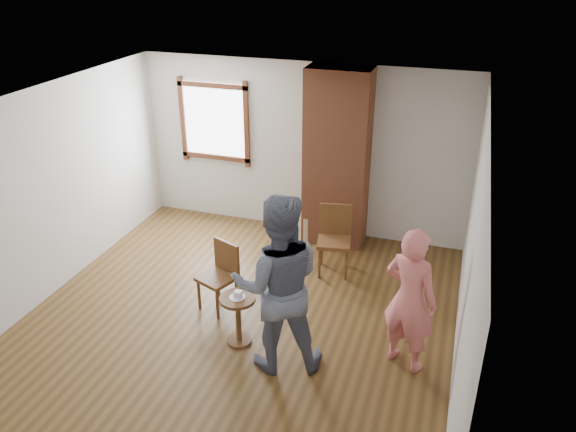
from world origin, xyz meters
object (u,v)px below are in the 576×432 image
object	(u,v)px
man	(278,284)
person_pink	(410,300)
stoneware_crock	(308,227)
dining_chair_left	(221,272)
dining_chair_right	(334,235)
side_table	(238,312)

from	to	relation	value
man	person_pink	bearing A→B (deg)	176.64
stoneware_crock	dining_chair_left	distance (m)	2.11
man	dining_chair_right	bearing A→B (deg)	-113.64
dining_chair_right	side_table	world-z (taller)	dining_chair_right
stoneware_crock	dining_chair_left	size ratio (longest dim) A/B	0.46
person_pink	man	bearing A→B (deg)	40.86
side_table	person_pink	bearing A→B (deg)	7.01
side_table	dining_chair_left	bearing A→B (deg)	128.23
stoneware_crock	man	world-z (taller)	man
person_pink	side_table	bearing A→B (deg)	30.40
side_table	man	world-z (taller)	man
stoneware_crock	man	distance (m)	2.95
stoneware_crock	side_table	distance (m)	2.64
dining_chair_left	man	size ratio (longest dim) A/B	0.44
dining_chair_right	person_pink	world-z (taller)	person_pink
stoneware_crock	dining_chair_left	world-z (taller)	dining_chair_left
man	person_pink	world-z (taller)	man
stoneware_crock	person_pink	bearing A→B (deg)	-53.70
person_pink	dining_chair_left	bearing A→B (deg)	14.06
dining_chair_left	person_pink	size ratio (longest dim) A/B	0.53
dining_chair_left	man	bearing A→B (deg)	-15.94
dining_chair_right	man	bearing A→B (deg)	-103.30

